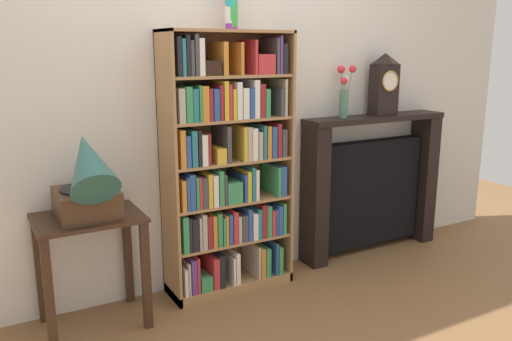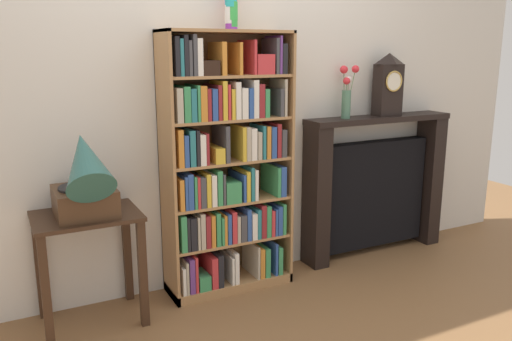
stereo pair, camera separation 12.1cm
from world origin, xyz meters
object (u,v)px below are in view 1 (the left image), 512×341
at_px(bookshelf, 226,172).
at_px(gramophone, 88,180).
at_px(fireplace_mantel, 371,185).
at_px(side_table_left, 90,245).
at_px(mantel_clock, 384,84).
at_px(cup_stack, 231,3).
at_px(flower_vase, 344,91).

relative_size(bookshelf, gramophone, 3.06).
bearing_deg(gramophone, fireplace_mantel, 5.32).
height_order(side_table_left, fireplace_mantel, fireplace_mantel).
xyz_separation_m(gramophone, mantel_clock, (2.17, 0.17, 0.41)).
bearing_deg(fireplace_mantel, cup_stack, -179.46).
bearing_deg(flower_vase, bookshelf, -176.58).
relative_size(bookshelf, side_table_left, 2.55).
relative_size(side_table_left, flower_vase, 1.75).
xyz_separation_m(bookshelf, flower_vase, (0.96, 0.06, 0.46)).
distance_m(cup_stack, fireplace_mantel, 1.73).
xyz_separation_m(fireplace_mantel, mantel_clock, (0.06, -0.02, 0.76)).
xyz_separation_m(fireplace_mantel, flower_vase, (-0.29, -0.01, 0.72)).
bearing_deg(mantel_clock, gramophone, -175.39).
xyz_separation_m(side_table_left, flower_vase, (1.82, 0.12, 0.76)).
height_order(gramophone, flower_vase, flower_vase).
relative_size(gramophone, flower_vase, 1.46).
distance_m(cup_stack, gramophone, 1.33).
xyz_separation_m(bookshelf, side_table_left, (-0.86, -0.06, -0.30)).
bearing_deg(mantel_clock, cup_stack, 179.52).
distance_m(bookshelf, mantel_clock, 1.40).
bearing_deg(mantel_clock, fireplace_mantel, 160.95).
xyz_separation_m(side_table_left, gramophone, (0.00, -0.08, 0.38)).
distance_m(mantel_clock, flower_vase, 0.35).
relative_size(side_table_left, fireplace_mantel, 0.54).
bearing_deg(bookshelf, fireplace_mantel, 2.87).
relative_size(fireplace_mantel, mantel_clock, 2.64).
relative_size(bookshelf, fireplace_mantel, 1.38).
bearing_deg(bookshelf, mantel_clock, 1.80).
bearing_deg(side_table_left, fireplace_mantel, 3.29).
bearing_deg(gramophone, flower_vase, 6.00).
bearing_deg(cup_stack, mantel_clock, -0.48).
xyz_separation_m(cup_stack, fireplace_mantel, (1.17, 0.01, -1.28)).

